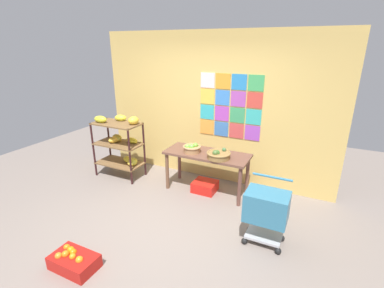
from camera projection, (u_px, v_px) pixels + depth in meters
ground at (162, 228)px, 3.88m from camera, size 9.57×9.57×0.00m
back_wall_with_art at (213, 109)px, 4.96m from camera, size 4.37×0.07×2.66m
banana_shelf_unit at (121, 142)px, 5.24m from camera, size 0.89×0.49×1.20m
display_table at (207, 159)px, 4.68m from camera, size 1.42×0.57×0.70m
fruit_basket_back_right at (192, 148)px, 4.66m from camera, size 0.31×0.31×0.16m
fruit_basket_back_left at (218, 155)px, 4.41m from camera, size 0.39×0.39×0.15m
produce_crate_under_table at (205, 186)px, 4.84m from camera, size 0.40×0.35×0.18m
orange_crate_foreground at (74, 261)px, 3.17m from camera, size 0.53×0.33×0.22m
shopping_cart at (266, 209)px, 3.44m from camera, size 0.52×0.41×0.86m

